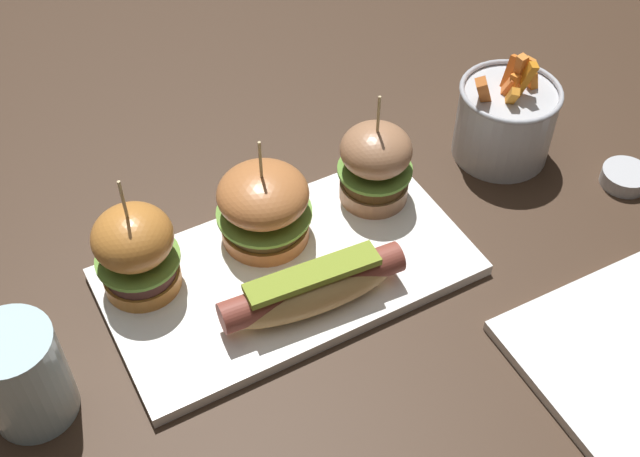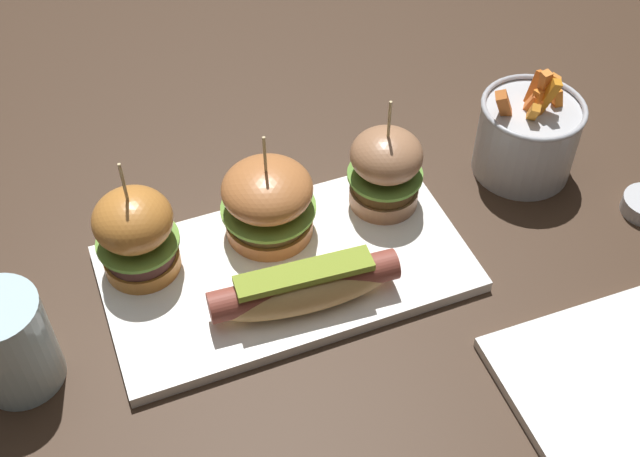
{
  "view_description": "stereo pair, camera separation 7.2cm",
  "coord_description": "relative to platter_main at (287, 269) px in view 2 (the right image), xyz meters",
  "views": [
    {
      "loc": [
        -0.23,
        -0.5,
        0.66
      ],
      "look_at": [
        0.04,
        0.0,
        0.05
      ],
      "focal_mm": 45.78,
      "sensor_mm": 36.0,
      "label": 1
    },
    {
      "loc": [
        -0.17,
        -0.53,
        0.66
      ],
      "look_at": [
        0.04,
        0.0,
        0.05
      ],
      "focal_mm": 45.78,
      "sensor_mm": 36.0,
      "label": 2
    }
  ],
  "objects": [
    {
      "name": "slider_right",
      "position": [
        0.13,
        0.05,
        0.06
      ],
      "size": [
        0.08,
        0.08,
        0.14
      ],
      "color": "#A06F4E",
      "rests_on": "platter_main"
    },
    {
      "name": "hot_dog",
      "position": [
        0.0,
        -0.05,
        0.03
      ],
      "size": [
        0.19,
        0.06,
        0.05
      ],
      "color": "tan",
      "rests_on": "platter_main"
    },
    {
      "name": "slider_left",
      "position": [
        -0.14,
        0.05,
        0.06
      ],
      "size": [
        0.08,
        0.08,
        0.14
      ],
      "color": "#BC7430",
      "rests_on": "platter_main"
    },
    {
      "name": "water_glass",
      "position": [
        -0.27,
        -0.03,
        0.05
      ],
      "size": [
        0.08,
        0.08,
        0.11
      ],
      "primitive_type": "cylinder",
      "color": "silver",
      "rests_on": "ground"
    },
    {
      "name": "ground_plane",
      "position": [
        0.0,
        0.0,
        -0.01
      ],
      "size": [
        3.0,
        3.0,
        0.0
      ],
      "primitive_type": "plane",
      "color": "#382619"
    },
    {
      "name": "slider_center",
      "position": [
        0.0,
        0.05,
        0.05
      ],
      "size": [
        0.1,
        0.1,
        0.13
      ],
      "color": "#B36B39",
      "rests_on": "platter_main"
    },
    {
      "name": "platter_main",
      "position": [
        0.0,
        0.0,
        0.0
      ],
      "size": [
        0.38,
        0.2,
        0.01
      ],
      "primitive_type": "cube",
      "color": "white",
      "rests_on": "ground"
    },
    {
      "name": "fries_bucket",
      "position": [
        0.31,
        0.05,
        0.04
      ],
      "size": [
        0.12,
        0.12,
        0.14
      ],
      "color": "#B7BABF",
      "rests_on": "ground"
    },
    {
      "name": "side_plate",
      "position": [
        0.24,
        -0.26,
        -0.0
      ],
      "size": [
        0.21,
        0.21,
        0.01
      ],
      "primitive_type": "cube",
      "rotation": [
        0.0,
        0.0,
        -0.02
      ],
      "color": "white",
      "rests_on": "ground"
    }
  ]
}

